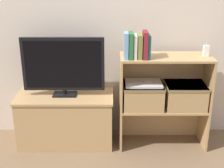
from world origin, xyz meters
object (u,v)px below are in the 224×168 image
at_px(book_forest, 131,45).
at_px(laptop, 143,83).
at_px(tv_stand, 66,118).
at_px(book_olive, 140,46).
at_px(storage_basket_right, 185,95).
at_px(tv, 63,65).
at_px(baby_monitor, 206,51).
at_px(storage_basket_left, 143,95).
at_px(book_maroon, 145,45).
at_px(book_skyblue, 126,45).
at_px(book_teal, 149,47).
at_px(book_ivory, 135,47).

height_order(book_forest, laptop, book_forest).
distance_m(tv_stand, book_olive, 1.02).
height_order(book_olive, storage_basket_right, book_olive).
bearing_deg(storage_basket_right, tv, 177.05).
bearing_deg(book_olive, baby_monitor, 6.35).
bearing_deg(storage_basket_left, storage_basket_right, 0.00).
relative_size(book_forest, laptop, 0.68).
relative_size(book_maroon, laptop, 0.71).
bearing_deg(storage_basket_right, book_skyblue, -174.74).
bearing_deg(book_skyblue, book_forest, 0.00).
bearing_deg(baby_monitor, tv_stand, 178.01).
bearing_deg(storage_basket_left, book_maroon, -93.45).
xyz_separation_m(book_olive, storage_basket_left, (0.05, 0.05, -0.47)).
height_order(book_skyblue, storage_basket_left, book_skyblue).
bearing_deg(storage_basket_left, book_teal, -59.39).
xyz_separation_m(tv, book_olive, (0.69, -0.11, 0.21)).
bearing_deg(book_ivory, storage_basket_left, 29.99).
distance_m(book_ivory, book_maroon, 0.09).
xyz_separation_m(baby_monitor, laptop, (-0.55, -0.01, -0.30)).
bearing_deg(tv_stand, book_skyblue, -11.04).
xyz_separation_m(book_maroon, storage_basket_left, (0.00, 0.05, -0.49)).
relative_size(book_ivory, storage_basket_right, 0.56).
xyz_separation_m(book_ivory, book_olive, (0.04, 0.00, 0.00)).
bearing_deg(book_forest, laptop, 22.24).
height_order(baby_monitor, laptop, baby_monitor).
bearing_deg(laptop, book_maroon, -93.45).
bearing_deg(book_ivory, tv, 170.40).
bearing_deg(storage_basket_right, laptop, 180.00).
distance_m(tv_stand, book_maroon, 1.07).
bearing_deg(book_maroon, tv_stand, 171.39).
xyz_separation_m(tv_stand, book_maroon, (0.74, -0.11, 0.76)).
height_order(baby_monitor, storage_basket_right, baby_monitor).
bearing_deg(book_skyblue, storage_basket_right, 5.26).
distance_m(tv, storage_basket_left, 0.79).
xyz_separation_m(tv, storage_basket_right, (1.13, -0.06, -0.27)).
relative_size(book_forest, book_ivory, 1.09).
distance_m(book_olive, book_teal, 0.08).
distance_m(baby_monitor, laptop, 0.63).
bearing_deg(baby_monitor, book_maroon, -173.12).
bearing_deg(book_ivory, book_skyblue, 180.00).
relative_size(book_forest, storage_basket_left, 0.61).
height_order(book_teal, laptop, book_teal).
relative_size(book_ivory, storage_basket_left, 0.56).
distance_m(tv, book_maroon, 0.77).
height_order(book_skyblue, storage_basket_right, book_skyblue).
height_order(storage_basket_right, laptop, laptop).
relative_size(book_olive, storage_basket_right, 0.57).
xyz_separation_m(storage_basket_left, storage_basket_right, (0.39, 0.00, 0.00)).
relative_size(book_forest, book_maroon, 0.95).
relative_size(book_skyblue, storage_basket_left, 0.61).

